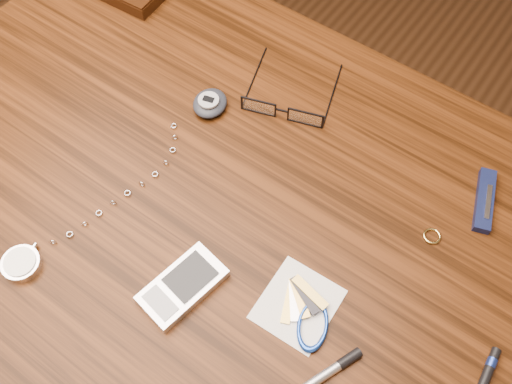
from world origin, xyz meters
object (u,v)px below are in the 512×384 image
at_px(pocket_knife, 485,200).
at_px(pda_phone, 183,286).
at_px(silver_pen, 318,379).
at_px(eyeglasses, 283,109).
at_px(pedometer, 210,103).
at_px(pocket_watch, 27,259).
at_px(desk, 215,222).
at_px(notepad_keys, 305,314).

bearing_deg(pocket_knife, pda_phone, -127.22).
height_order(pda_phone, silver_pen, pda_phone).
bearing_deg(pocket_knife, silver_pen, -99.68).
height_order(eyeglasses, pedometer, eyeglasses).
distance_m(pocket_watch, pda_phone, 0.20).
xyz_separation_m(desk, pocket_knife, (0.31, 0.19, 0.11)).
relative_size(desk, pocket_watch, 3.26).
bearing_deg(desk, pedometer, 128.17).
relative_size(pocket_watch, pocket_knife, 3.16).
xyz_separation_m(pocket_watch, pda_phone, (0.18, 0.09, 0.00)).
distance_m(eyeglasses, pda_phone, 0.30).
bearing_deg(pedometer, pda_phone, -58.72).
bearing_deg(notepad_keys, pocket_watch, -155.74).
xyz_separation_m(desk, pocket_watch, (-0.12, -0.22, 0.11)).
distance_m(pedometer, pocket_knife, 0.40).
bearing_deg(notepad_keys, pda_phone, -157.11).
relative_size(desk, pedometer, 14.88).
xyz_separation_m(desk, notepad_keys, (0.20, -0.07, 0.11)).
relative_size(eyeglasses, notepad_keys, 1.47).
relative_size(pocket_watch, pedometer, 4.57).
height_order(desk, notepad_keys, notepad_keys).
height_order(desk, eyeglasses, eyeglasses).
bearing_deg(notepad_keys, silver_pen, -46.49).
relative_size(eyeglasses, pocket_knife, 1.65).
bearing_deg(silver_pen, notepad_keys, 133.51).
bearing_deg(pda_phone, desk, 114.83).
height_order(pocket_watch, pocket_knife, same).
distance_m(eyeglasses, pocket_watch, 0.40).
xyz_separation_m(pda_phone, pocket_knife, (0.25, 0.33, -0.00)).
distance_m(desk, pocket_knife, 0.38).
xyz_separation_m(eyeglasses, pocket_watch, (-0.13, -0.38, -0.01)).
distance_m(pedometer, silver_pen, 0.42).
bearing_deg(pocket_knife, pocket_watch, -136.14).
bearing_deg(pocket_watch, desk, 61.51).
xyz_separation_m(eyeglasses, notepad_keys, (0.19, -0.23, -0.01)).
relative_size(notepad_keys, pocket_knife, 1.12).
relative_size(pedometer, silver_pen, 0.50).
relative_size(desk, pda_phone, 8.84).
xyz_separation_m(eyeglasses, pedometer, (-0.09, -0.05, -0.00)).
height_order(pda_phone, pocket_knife, pda_phone).
bearing_deg(silver_pen, eyeglasses, 130.18).
bearing_deg(silver_pen, pocket_watch, -166.69).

